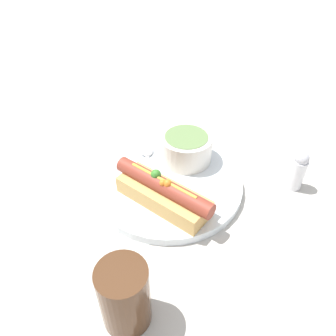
# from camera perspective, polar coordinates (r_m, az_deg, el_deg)

# --- Properties ---
(ground_plane) EXTENTS (4.00, 4.00, 0.00)m
(ground_plane) POSITION_cam_1_polar(r_m,az_deg,el_deg) (0.61, -0.00, -3.19)
(ground_plane) COLOR #BCB7AD
(dinner_plate) EXTENTS (0.27, 0.27, 0.02)m
(dinner_plate) POSITION_cam_1_polar(r_m,az_deg,el_deg) (0.61, -0.00, -2.66)
(dinner_plate) COLOR white
(dinner_plate) RESTS_ON ground_plane
(hot_dog) EXTENTS (0.19, 0.09, 0.06)m
(hot_dog) POSITION_cam_1_polar(r_m,az_deg,el_deg) (0.54, -0.86, -4.30)
(hot_dog) COLOR tan
(hot_dog) RESTS_ON dinner_plate
(soup_bowl) EXTENTS (0.10, 0.10, 0.05)m
(soup_bowl) POSITION_cam_1_polar(r_m,az_deg,el_deg) (0.63, 3.16, 3.70)
(soup_bowl) COLOR silver
(soup_bowl) RESTS_ON dinner_plate
(spoon) EXTENTS (0.10, 0.15, 0.01)m
(spoon) POSITION_cam_1_polar(r_m,az_deg,el_deg) (0.64, -3.61, 1.66)
(spoon) COLOR #B7B7BC
(spoon) RESTS_ON dinner_plate
(drinking_glass) EXTENTS (0.06, 0.06, 0.10)m
(drinking_glass) POSITION_cam_1_polar(r_m,az_deg,el_deg) (0.42, -7.57, -21.24)
(drinking_glass) COLOR #4C2D19
(drinking_glass) RESTS_ON ground_plane
(salt_shaker) EXTENTS (0.03, 0.03, 0.08)m
(salt_shaker) POSITION_cam_1_polar(r_m,az_deg,el_deg) (0.63, 21.68, -0.38)
(salt_shaker) COLOR silver
(salt_shaker) RESTS_ON ground_plane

